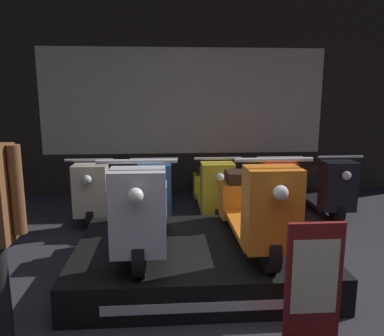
{
  "coord_description": "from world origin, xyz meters",
  "views": [
    {
      "loc": [
        -0.3,
        -2.26,
        1.66
      ],
      "look_at": [
        -0.0,
        1.95,
        0.83
      ],
      "focal_mm": 35.0,
      "sensor_mm": 36.0,
      "label": 1
    }
  ],
  "objects_px": {
    "scooter_backrow_1": "(156,190)",
    "scooter_backrow_2": "(212,189)",
    "scooter_backrow_3": "(267,188)",
    "price_sign_board": "(313,284)",
    "scooter_backrow_4": "(320,187)",
    "scooter_display_right": "(254,207)",
    "scooter_backrow_0": "(99,191)",
    "scooter_display_left": "(143,209)"
  },
  "relations": [
    {
      "from": "scooter_backrow_1",
      "to": "scooter_backrow_2",
      "type": "height_order",
      "value": "same"
    },
    {
      "from": "scooter_backrow_2",
      "to": "scooter_backrow_3",
      "type": "xyz_separation_m",
      "value": [
        0.79,
        0.0,
        0.0
      ]
    },
    {
      "from": "price_sign_board",
      "to": "scooter_backrow_4",
      "type": "bearing_deg",
      "value": 66.42
    },
    {
      "from": "scooter_display_right",
      "to": "scooter_backrow_0",
      "type": "distance_m",
      "value": 2.58
    },
    {
      "from": "scooter_display_right",
      "to": "scooter_backrow_3",
      "type": "relative_size",
      "value": 1.0
    },
    {
      "from": "scooter_backrow_1",
      "to": "scooter_backrow_4",
      "type": "relative_size",
      "value": 1.0
    },
    {
      "from": "scooter_backrow_1",
      "to": "scooter_backrow_4",
      "type": "xyz_separation_m",
      "value": [
        2.37,
        0.0,
        0.0
      ]
    },
    {
      "from": "scooter_display_right",
      "to": "scooter_backrow_1",
      "type": "xyz_separation_m",
      "value": [
        -0.94,
        1.89,
        -0.31
      ]
    },
    {
      "from": "scooter_display_left",
      "to": "scooter_backrow_3",
      "type": "height_order",
      "value": "scooter_display_left"
    },
    {
      "from": "scooter_display_left",
      "to": "scooter_backrow_2",
      "type": "distance_m",
      "value": 2.1
    },
    {
      "from": "scooter_backrow_0",
      "to": "scooter_backrow_4",
      "type": "relative_size",
      "value": 1.0
    },
    {
      "from": "scooter_display_right",
      "to": "scooter_backrow_1",
      "type": "distance_m",
      "value": 2.13
    },
    {
      "from": "scooter_display_right",
      "to": "scooter_backrow_3",
      "type": "height_order",
      "value": "scooter_display_right"
    },
    {
      "from": "scooter_display_right",
      "to": "price_sign_board",
      "type": "xyz_separation_m",
      "value": [
        0.16,
        -1.01,
        -0.23
      ]
    },
    {
      "from": "scooter_backrow_4",
      "to": "scooter_display_right",
      "type": "bearing_deg",
      "value": -127.11
    },
    {
      "from": "scooter_backrow_2",
      "to": "scooter_display_right",
      "type": "bearing_deg",
      "value": -85.48
    },
    {
      "from": "scooter_backrow_1",
      "to": "scooter_backrow_4",
      "type": "bearing_deg",
      "value": 0.0
    },
    {
      "from": "scooter_backrow_3",
      "to": "scooter_backrow_4",
      "type": "bearing_deg",
      "value": 0.0
    },
    {
      "from": "scooter_display_left",
      "to": "scooter_backrow_3",
      "type": "xyz_separation_m",
      "value": [
        1.64,
        1.89,
        -0.31
      ]
    },
    {
      "from": "scooter_backrow_4",
      "to": "scooter_backrow_1",
      "type": "bearing_deg",
      "value": 180.0
    },
    {
      "from": "scooter_display_right",
      "to": "scooter_backrow_3",
      "type": "xyz_separation_m",
      "value": [
        0.64,
        1.89,
        -0.31
      ]
    },
    {
      "from": "scooter_backrow_1",
      "to": "price_sign_board",
      "type": "relative_size",
      "value": 1.88
    },
    {
      "from": "scooter_backrow_0",
      "to": "scooter_backrow_3",
      "type": "distance_m",
      "value": 2.37
    },
    {
      "from": "scooter_backrow_1",
      "to": "price_sign_board",
      "type": "height_order",
      "value": "scooter_backrow_1"
    },
    {
      "from": "scooter_backrow_3",
      "to": "price_sign_board",
      "type": "height_order",
      "value": "scooter_backrow_3"
    },
    {
      "from": "scooter_backrow_2",
      "to": "scooter_backrow_1",
      "type": "bearing_deg",
      "value": 180.0
    },
    {
      "from": "scooter_backrow_2",
      "to": "scooter_backrow_3",
      "type": "distance_m",
      "value": 0.79
    },
    {
      "from": "scooter_display_left",
      "to": "scooter_backrow_1",
      "type": "bearing_deg",
      "value": 87.97
    },
    {
      "from": "scooter_display_left",
      "to": "scooter_backrow_2",
      "type": "xyz_separation_m",
      "value": [
        0.86,
        1.89,
        -0.31
      ]
    },
    {
      "from": "scooter_display_right",
      "to": "scooter_backrow_0",
      "type": "relative_size",
      "value": 1.0
    },
    {
      "from": "scooter_backrow_0",
      "to": "price_sign_board",
      "type": "relative_size",
      "value": 1.88
    },
    {
      "from": "scooter_display_left",
      "to": "price_sign_board",
      "type": "bearing_deg",
      "value": -40.93
    },
    {
      "from": "scooter_display_right",
      "to": "scooter_backrow_1",
      "type": "relative_size",
      "value": 1.0
    },
    {
      "from": "scooter_display_right",
      "to": "scooter_backrow_2",
      "type": "bearing_deg",
      "value": 94.52
    },
    {
      "from": "scooter_backrow_2",
      "to": "scooter_backrow_4",
      "type": "relative_size",
      "value": 1.0
    },
    {
      "from": "scooter_display_left",
      "to": "scooter_backrow_2",
      "type": "height_order",
      "value": "scooter_display_left"
    },
    {
      "from": "scooter_backrow_2",
      "to": "scooter_backrow_4",
      "type": "bearing_deg",
      "value": 0.0
    },
    {
      "from": "scooter_backrow_3",
      "to": "scooter_backrow_4",
      "type": "relative_size",
      "value": 1.0
    },
    {
      "from": "scooter_backrow_0",
      "to": "scooter_backrow_3",
      "type": "height_order",
      "value": "same"
    },
    {
      "from": "price_sign_board",
      "to": "scooter_backrow_0",
      "type": "bearing_deg",
      "value": 123.08
    },
    {
      "from": "scooter_backrow_1",
      "to": "scooter_backrow_0",
      "type": "bearing_deg",
      "value": 180.0
    },
    {
      "from": "scooter_backrow_0",
      "to": "scooter_backrow_2",
      "type": "distance_m",
      "value": 1.58
    }
  ]
}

